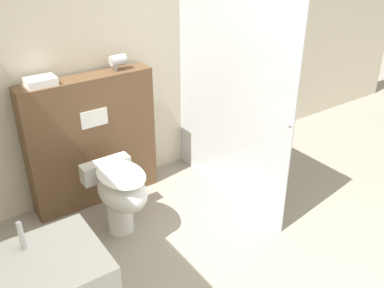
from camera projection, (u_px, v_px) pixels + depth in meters
The scene contains 6 objects.
wall_back at pixel (106, 49), 3.48m from camera, with size 8.00×0.06×2.50m.
partition_panel at pixel (92, 141), 3.54m from camera, with size 1.08×0.21×1.11m.
shower_glass at pixel (229, 91), 3.43m from camera, with size 0.04×1.41×1.93m.
toilet at pixel (120, 192), 3.20m from camera, with size 0.39×0.57×0.57m.
hair_drier at pixel (119, 60), 3.40m from camera, with size 0.16×0.09×0.12m.
folded_towel at pixel (41, 81), 3.10m from camera, with size 0.22×0.15×0.06m.
Camera 1 is at (-1.39, -0.91, 2.19)m, focal length 40.00 mm.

